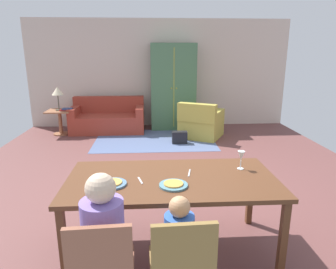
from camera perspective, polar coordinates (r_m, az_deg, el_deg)
name	(u,v)px	position (r m, az deg, el deg)	size (l,w,h in m)	color
ground_plane	(166,170)	(5.07, -0.35, -6.68)	(6.64, 6.39, 0.02)	brown
back_wall	(159,74)	(7.97, -1.68, 11.38)	(6.64, 0.10, 2.70)	beige
dining_table	(172,184)	(2.85, 0.74, -9.39)	(1.94, 0.98, 0.76)	#58321C
plate_near_man	(112,184)	(2.73, -10.44, -9.14)	(0.25, 0.25, 0.02)	slate
pizza_near_man	(112,182)	(2.72, -10.46, -8.85)	(0.17, 0.17, 0.01)	gold
plate_near_child	(173,185)	(2.66, 1.04, -9.53)	(0.25, 0.25, 0.02)	teal
pizza_near_child	(173,184)	(2.65, 1.04, -9.24)	(0.17, 0.17, 0.01)	gold
wine_glass	(241,156)	(3.07, 13.63, -4.03)	(0.07, 0.07, 0.19)	silver
fork	(140,181)	(2.77, -5.24, -8.64)	(0.02, 0.15, 0.01)	silver
knife	(189,173)	(2.93, 4.03, -7.24)	(0.01, 0.17, 0.01)	silver
dining_chair_man	(102,268)	(2.25, -12.28, -23.33)	(0.44, 0.44, 0.87)	#93563F
person_man	(105,249)	(2.38, -11.80, -20.31)	(0.30, 0.41, 1.11)	#2E4351
dining_chair_child	(181,264)	(2.24, 2.55, -23.27)	(0.44, 0.44, 0.87)	olive
person_child	(178,256)	(2.40, 1.97, -21.88)	(0.22, 0.29, 0.92)	#2C3F50
area_rug	(154,140)	(6.75, -2.57, -0.96)	(2.60, 1.80, 0.01)	slate
couch	(108,119)	(7.57, -11.20, 2.89)	(1.75, 0.86, 0.82)	#983527
armchair	(201,124)	(6.91, 6.18, 2.05)	(1.15, 1.16, 0.82)	#B0A040
armoire	(173,87)	(7.62, 0.95, 8.95)	(1.10, 0.59, 2.10)	#436B4A
side_table	(60,119)	(7.54, -19.69, 2.80)	(0.56, 0.56, 0.58)	#975F3F
table_lamp	(57,92)	(7.44, -20.12, 7.56)	(0.26, 0.26, 0.54)	#4C4A3A
book_lower	(65,110)	(7.43, -18.85, 4.42)	(0.22, 0.16, 0.03)	#A52327
book_upper	(68,109)	(7.39, -18.42, 4.62)	(0.22, 0.16, 0.03)	navy
handbag	(180,137)	(6.45, 2.20, -0.55)	(0.32, 0.16, 0.26)	black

